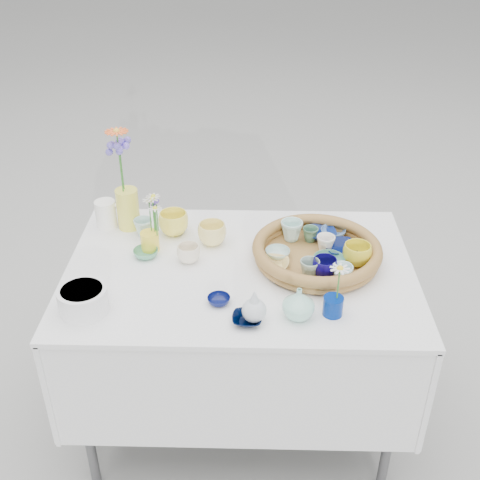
{
  "coord_description": "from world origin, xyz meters",
  "views": [
    {
      "loc": [
        0.05,
        -1.8,
        1.99
      ],
      "look_at": [
        0.0,
        0.02,
        0.87
      ],
      "focal_mm": 45.0,
      "sensor_mm": 36.0,
      "label": 1
    }
  ],
  "objects_px": {
    "display_table": "(240,415)",
    "wicker_tray": "(317,252)",
    "bud_vase_seafoam": "(299,303)",
    "tall_vase_yellow": "(128,209)"
  },
  "relations": [
    {
      "from": "display_table",
      "to": "bud_vase_seafoam",
      "type": "distance_m",
      "value": 0.89
    },
    {
      "from": "display_table",
      "to": "wicker_tray",
      "type": "xyz_separation_m",
      "value": [
        0.28,
        0.05,
        0.8
      ]
    },
    {
      "from": "wicker_tray",
      "to": "display_table",
      "type": "bearing_deg",
      "value": -169.88
    },
    {
      "from": "bud_vase_seafoam",
      "to": "wicker_tray",
      "type": "bearing_deg",
      "value": 75.26
    },
    {
      "from": "bud_vase_seafoam",
      "to": "tall_vase_yellow",
      "type": "relative_size",
      "value": 0.66
    },
    {
      "from": "display_table",
      "to": "tall_vase_yellow",
      "type": "relative_size",
      "value": 7.57
    },
    {
      "from": "tall_vase_yellow",
      "to": "wicker_tray",
      "type": "bearing_deg",
      "value": -17.47
    },
    {
      "from": "display_table",
      "to": "tall_vase_yellow",
      "type": "xyz_separation_m",
      "value": [
        -0.45,
        0.28,
        0.85
      ]
    },
    {
      "from": "bud_vase_seafoam",
      "to": "tall_vase_yellow",
      "type": "xyz_separation_m",
      "value": [
        -0.65,
        0.56,
        0.03
      ]
    },
    {
      "from": "display_table",
      "to": "bud_vase_seafoam",
      "type": "bearing_deg",
      "value": -54.99
    }
  ]
}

